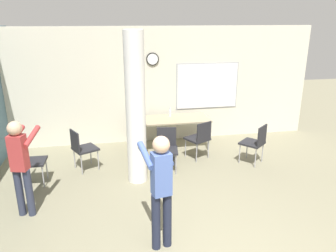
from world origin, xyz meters
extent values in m
cube|color=beige|center=(0.00, 5.06, 1.40)|extent=(8.00, 0.12, 2.80)
cylinder|color=black|center=(-0.04, 4.99, 2.05)|extent=(0.30, 0.03, 0.30)
cylinder|color=white|center=(-0.04, 4.97, 2.05)|extent=(0.26, 0.01, 0.25)
cube|color=#99999E|center=(1.34, 5.00, 1.35)|extent=(1.59, 0.01, 1.16)
cube|color=white|center=(1.34, 4.99, 1.35)|extent=(1.53, 0.02, 1.10)
cylinder|color=white|center=(-0.64, 2.92, 1.40)|extent=(0.36, 0.36, 2.80)
cube|color=tan|center=(0.26, 4.42, 0.72)|extent=(1.87, 0.77, 0.03)
cylinder|color=gray|center=(-0.61, 4.09, 0.35)|extent=(0.04, 0.04, 0.70)
cylinder|color=gray|center=(1.14, 4.09, 0.35)|extent=(0.04, 0.04, 0.70)
cylinder|color=gray|center=(-0.61, 4.75, 0.35)|extent=(0.04, 0.04, 0.70)
cylinder|color=gray|center=(1.14, 4.75, 0.35)|extent=(0.04, 0.04, 0.70)
cylinder|color=silver|center=(0.31, 4.60, 0.81)|extent=(0.06, 0.06, 0.16)
cylinder|color=silver|center=(0.31, 4.60, 0.92)|extent=(0.03, 0.03, 0.07)
cylinder|color=#38383D|center=(0.18, 3.80, 0.16)|extent=(0.25, 0.25, 0.33)
cube|color=#232328|center=(0.76, 3.73, 0.45)|extent=(0.59, 0.59, 0.04)
cube|color=#232328|center=(0.86, 3.55, 0.67)|extent=(0.36, 0.21, 0.40)
cylinder|color=#99999E|center=(0.84, 3.98, 0.21)|extent=(0.02, 0.02, 0.43)
cylinder|color=#99999E|center=(0.52, 3.81, 0.21)|extent=(0.02, 0.02, 0.43)
cylinder|color=#99999E|center=(1.00, 3.66, 0.21)|extent=(0.02, 0.02, 0.43)
cylinder|color=#99999E|center=(0.68, 3.49, 0.21)|extent=(0.02, 0.02, 0.43)
cube|color=#232328|center=(-0.02, 3.20, 0.45)|extent=(0.50, 0.50, 0.04)
cube|color=#232328|center=(0.01, 3.40, 0.67)|extent=(0.40, 0.09, 0.40)
cylinder|color=#99999E|center=(-0.22, 3.05, 0.21)|extent=(0.02, 0.02, 0.43)
cylinder|color=#99999E|center=(0.13, 3.00, 0.21)|extent=(0.02, 0.02, 0.43)
cylinder|color=#99999E|center=(-0.17, 3.41, 0.21)|extent=(0.02, 0.02, 0.43)
cylinder|color=#99999E|center=(0.19, 3.35, 0.21)|extent=(0.02, 0.02, 0.43)
cube|color=#232328|center=(-2.55, 3.11, 0.45)|extent=(0.45, 0.45, 0.04)
cube|color=#232328|center=(-2.75, 3.12, 0.67)|extent=(0.04, 0.40, 0.40)
cylinder|color=#99999E|center=(-2.37, 2.93, 0.21)|extent=(0.02, 0.02, 0.43)
cylinder|color=#99999E|center=(-2.36, 3.29, 0.21)|extent=(0.02, 0.02, 0.43)
cylinder|color=#99999E|center=(-2.73, 2.94, 0.21)|extent=(0.02, 0.02, 0.43)
cylinder|color=#99999E|center=(-2.72, 3.30, 0.21)|extent=(0.02, 0.02, 0.43)
cube|color=#232328|center=(1.84, 3.27, 0.45)|extent=(0.62, 0.62, 0.04)
cube|color=#232328|center=(1.97, 3.12, 0.67)|extent=(0.32, 0.28, 0.40)
cylinder|color=#99999E|center=(1.85, 3.52, 0.21)|extent=(0.02, 0.02, 0.43)
cylinder|color=#99999E|center=(1.58, 3.29, 0.21)|extent=(0.02, 0.02, 0.43)
cylinder|color=#99999E|center=(2.09, 3.25, 0.21)|extent=(0.02, 0.02, 0.43)
cylinder|color=#99999E|center=(1.82, 3.02, 0.21)|extent=(0.02, 0.02, 0.43)
cube|color=#232328|center=(-1.63, 3.59, 0.45)|extent=(0.59, 0.59, 0.04)
cube|color=#232328|center=(-1.81, 3.49, 0.67)|extent=(0.21, 0.37, 0.40)
cylinder|color=#99999E|center=(-1.39, 3.51, 0.21)|extent=(0.02, 0.02, 0.43)
cylinder|color=#99999E|center=(-1.55, 3.83, 0.21)|extent=(0.02, 0.02, 0.43)
cylinder|color=#99999E|center=(-1.71, 3.34, 0.21)|extent=(0.02, 0.02, 0.43)
cylinder|color=#99999E|center=(-1.87, 3.67, 0.21)|extent=(0.02, 0.02, 0.43)
cylinder|color=#2D3347|center=(-2.41, 2.04, 0.39)|extent=(0.11, 0.11, 0.79)
cylinder|color=#2D3347|center=(-2.56, 2.08, 0.39)|extent=(0.11, 0.11, 0.79)
cube|color=#B23838|center=(-2.48, 2.06, 1.07)|extent=(0.27, 0.23, 0.56)
sphere|color=#D8AD8C|center=(-2.48, 2.06, 1.45)|extent=(0.21, 0.21, 0.21)
cylinder|color=#B23838|center=(-2.30, 2.25, 1.25)|extent=(0.20, 0.50, 0.22)
cylinder|color=#B23838|center=(-2.55, 2.31, 1.25)|extent=(0.20, 0.50, 0.22)
cylinder|color=#1E2338|center=(-0.42, 0.94, 0.41)|extent=(0.12, 0.12, 0.81)
cylinder|color=#1E2338|center=(-0.58, 0.90, 0.41)|extent=(0.12, 0.12, 0.81)
cube|color=#4C66AD|center=(-0.50, 0.92, 1.10)|extent=(0.27, 0.23, 0.58)
sphere|color=#D8AD8C|center=(-0.50, 0.92, 1.50)|extent=(0.22, 0.22, 0.22)
cylinder|color=#4C66AD|center=(-0.42, 1.17, 1.29)|extent=(0.18, 0.52, 0.23)
cylinder|color=#4C66AD|center=(-0.67, 1.12, 1.29)|extent=(0.18, 0.52, 0.23)
cube|color=white|center=(-0.72, 1.35, 1.29)|extent=(0.06, 0.13, 0.04)
camera|label=1|loc=(-1.10, -2.78, 2.99)|focal=35.00mm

